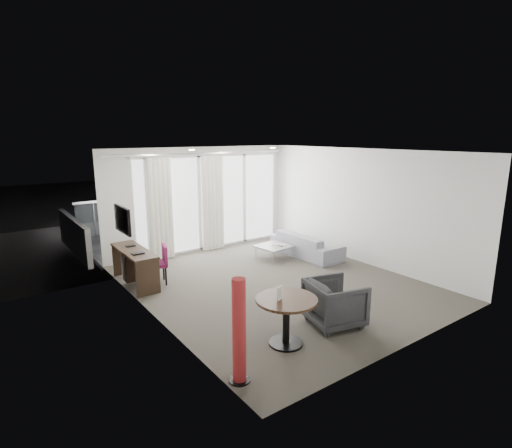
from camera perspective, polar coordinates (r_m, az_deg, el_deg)
floor at (r=8.06m, az=2.51°, el=-8.42°), size 5.00×6.00×0.00m
ceiling at (r=7.52m, az=2.71°, el=10.38°), size 5.00×6.00×0.00m
wall_left at (r=6.48m, az=-15.05°, el=-2.07°), size 0.00×6.00×2.60m
wall_right at (r=9.41m, az=14.67°, el=2.49°), size 0.00×6.00×2.60m
wall_front at (r=5.72m, az=21.60°, el=-4.52°), size 5.00×0.00×2.60m
window_panel at (r=10.31m, az=-6.39°, el=3.13°), size 4.00×0.02×2.38m
window_frame at (r=10.30m, az=-6.35°, el=3.12°), size 4.10×0.06×2.44m
curtain_left at (r=9.55m, az=-13.50°, el=2.09°), size 0.60×0.20×2.38m
curtain_right at (r=10.15m, az=-6.18°, el=2.98°), size 0.60×0.20×2.38m
curtain_track at (r=9.89m, az=-7.63°, el=9.98°), size 4.80×0.04×0.04m
downlight_a at (r=8.39m, az=-9.16°, el=10.41°), size 0.12×0.12×0.02m
downlight_b at (r=9.52m, az=2.40°, el=10.82°), size 0.12×0.12×0.02m
desk at (r=8.25m, az=-16.92°, el=-5.89°), size 0.47×1.50×0.70m
tv at (r=7.83m, az=-18.55°, el=0.59°), size 0.05×0.80×0.50m
desk_chair at (r=8.14m, az=-14.09°, el=-5.66°), size 0.51×0.50×0.78m
round_table at (r=5.76m, az=4.33°, el=-13.71°), size 0.97×0.97×0.69m
menu_card at (r=5.55m, az=3.35°, el=-10.52°), size 0.11×0.05×0.20m
red_lamp at (r=4.84m, az=-2.43°, el=-15.05°), size 0.30×0.30×1.30m
tub_armchair at (r=6.40m, az=11.21°, el=-10.98°), size 0.95×0.93×0.72m
coffee_table at (r=9.52m, az=2.51°, el=-4.04°), size 0.81×0.81×0.32m
remote at (r=9.43m, az=3.41°, el=-2.96°), size 0.07×0.15×0.02m
magazine at (r=9.51m, az=3.31°, el=-2.82°), size 0.29×0.34×0.02m
sofa at (r=9.81m, az=7.21°, el=-2.89°), size 0.75×1.92×0.56m
terrace_slab at (r=11.89m, az=-9.83°, el=-1.90°), size 5.60×3.00×0.12m
rattan_chair_a at (r=11.81m, az=-7.27°, el=0.34°), size 0.66×0.66×0.78m
rattan_chair_b at (r=13.25m, az=-2.95°, el=1.81°), size 0.67×0.67×0.80m
rattan_table at (r=11.75m, az=-1.28°, el=-0.23°), size 0.72×0.72×0.54m
balustrade at (r=13.07m, az=-12.71°, el=1.81°), size 5.50×0.06×1.05m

